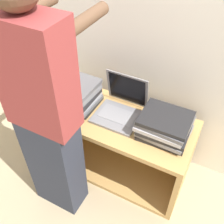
# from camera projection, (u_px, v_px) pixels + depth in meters

# --- Properties ---
(ground_plane) EXTENTS (12.00, 12.00, 0.00)m
(ground_plane) POSITION_uv_depth(u_px,v_px,m) (102.00, 189.00, 2.10)
(ground_plane) COLOR tan
(wall_back) EXTENTS (8.00, 0.05, 2.40)m
(wall_back) POSITION_uv_depth(u_px,v_px,m) (143.00, 13.00, 1.69)
(wall_back) COLOR silver
(wall_back) RESTS_ON ground_plane
(cart) EXTENTS (1.13, 0.51, 0.57)m
(cart) POSITION_uv_depth(u_px,v_px,m) (120.00, 139.00, 2.11)
(cart) COLOR tan
(cart) RESTS_ON ground_plane
(laptop_open) EXTENTS (0.32, 0.32, 0.29)m
(laptop_open) POSITION_uv_depth(u_px,v_px,m) (120.00, 108.00, 1.88)
(laptop_open) COLOR gray
(laptop_open) RESTS_ON cart
(laptop_stack_left) EXTENTS (0.34, 0.29, 0.19)m
(laptop_stack_left) POSITION_uv_depth(u_px,v_px,m) (75.00, 93.00, 1.94)
(laptop_stack_left) COLOR #232326
(laptop_stack_left) RESTS_ON cart
(laptop_stack_right) EXTENTS (0.34, 0.29, 0.16)m
(laptop_stack_right) POSITION_uv_depth(u_px,v_px,m) (165.00, 126.00, 1.71)
(laptop_stack_right) COLOR #232326
(laptop_stack_right) RESTS_ON cart
(person) EXTENTS (0.40, 0.53, 1.66)m
(person) POSITION_uv_depth(u_px,v_px,m) (46.00, 117.00, 1.50)
(person) COLOR #2D3342
(person) RESTS_ON ground_plane
(inventory_tag) EXTENTS (0.06, 0.02, 0.01)m
(inventory_tag) POSITION_uv_depth(u_px,v_px,m) (68.00, 88.00, 1.82)
(inventory_tag) COLOR red
(inventory_tag) RESTS_ON laptop_stack_left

